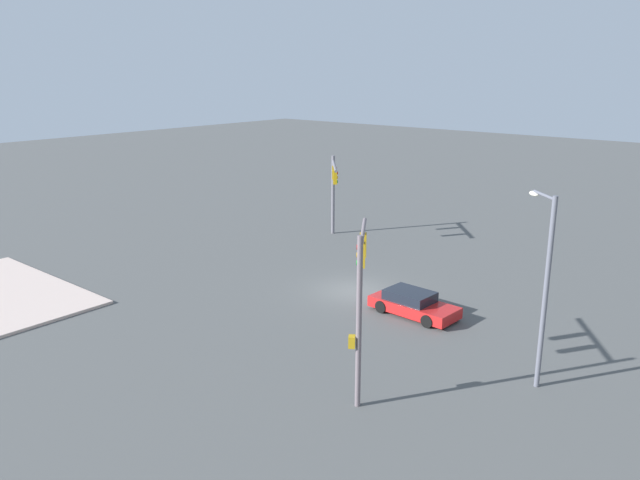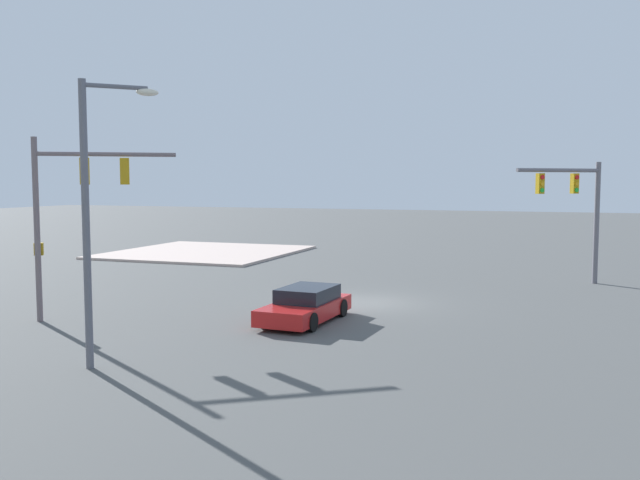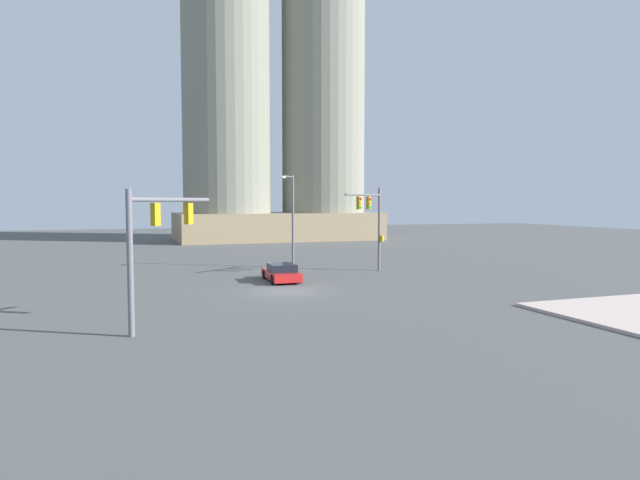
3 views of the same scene
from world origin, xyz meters
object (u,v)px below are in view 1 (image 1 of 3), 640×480
Objects in this scene: streetlamp_curved_arm at (544,278)px; sedan_car_approaching at (413,304)px; traffic_signal_opposite_side at (334,184)px; traffic_signal_near_corner at (360,284)px.

streetlamp_curved_arm is 8.94m from sedan_car_approaching.
traffic_signal_opposite_side reaches higher than sedan_car_approaching.
streetlamp_curved_arm is (12.13, 19.95, 0.39)m from traffic_signal_opposite_side.
traffic_signal_opposite_side is at bearing 146.88° from sedan_car_approaching.
sedan_car_approaching is (9.09, 12.46, -3.42)m from traffic_signal_opposite_side.
traffic_signal_opposite_side is 23.35m from streetlamp_curved_arm.
traffic_signal_near_corner is 0.86× the size of streetlamp_curved_arm.
sedan_car_approaching is at bearing 21.10° from streetlamp_curved_arm.
traffic_signal_near_corner is 1.11× the size of traffic_signal_opposite_side.
sedan_car_approaching is (-3.04, -7.50, -3.81)m from streetlamp_curved_arm.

